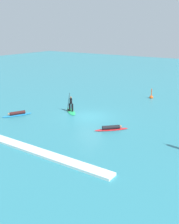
# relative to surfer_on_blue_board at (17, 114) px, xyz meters

# --- Properties ---
(ground_plane) EXTENTS (120.00, 120.00, 0.00)m
(ground_plane) POSITION_rel_surfer_on_blue_board_xyz_m (6.48, 3.91, -0.15)
(ground_plane) COLOR teal
(ground_plane) RESTS_ON ground
(surfer_on_blue_board) EXTENTS (2.04, 3.10, 0.44)m
(surfer_on_blue_board) POSITION_rel_surfer_on_blue_board_xyz_m (0.00, 0.00, 0.00)
(surfer_on_blue_board) COLOR #1E8CD1
(surfer_on_blue_board) RESTS_ON ground_plane
(surfer_on_red_board) EXTENTS (2.59, 2.65, 0.42)m
(surfer_on_red_board) POSITION_rel_surfer_on_blue_board_xyz_m (10.24, 1.87, 0.01)
(surfer_on_red_board) COLOR red
(surfer_on_red_board) RESTS_ON ground_plane
(surfer_on_green_board) EXTENTS (2.63, 2.42, 2.12)m
(surfer_on_green_board) POSITION_rel_surfer_on_blue_board_xyz_m (3.87, 4.16, 0.26)
(surfer_on_green_board) COLOR #23B266
(surfer_on_green_board) RESTS_ON ground_plane
(marker_buoy) EXTENTS (0.49, 0.49, 1.37)m
(marker_buoy) POSITION_rel_surfer_on_blue_board_xyz_m (8.82, 14.77, 0.02)
(marker_buoy) COLOR #E55119
(marker_buoy) RESTS_ON ground_plane
(wave_crest) EXTENTS (15.83, 0.90, 0.18)m
(wave_crest) POSITION_rel_surfer_on_blue_board_xyz_m (6.48, -5.23, -0.06)
(wave_crest) COLOR white
(wave_crest) RESTS_ON ground_plane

